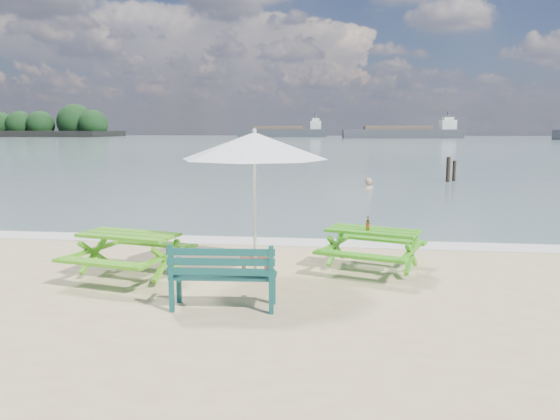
# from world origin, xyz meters

# --- Properties ---
(sea) EXTENTS (300.00, 300.00, 0.00)m
(sea) POSITION_xyz_m (0.00, 85.00, 0.00)
(sea) COLOR slate
(sea) RESTS_ON ground
(foam_strip) EXTENTS (22.00, 0.90, 0.01)m
(foam_strip) POSITION_xyz_m (0.00, 4.60, 0.01)
(foam_strip) COLOR silver
(foam_strip) RESTS_ON ground
(picnic_table_left) EXTENTS (2.08, 2.22, 0.81)m
(picnic_table_left) POSITION_xyz_m (-2.13, 1.20, 0.39)
(picnic_table_left) COLOR #489E18
(picnic_table_left) RESTS_ON ground
(picnic_table_right) EXTENTS (2.15, 2.27, 0.79)m
(picnic_table_right) POSITION_xyz_m (2.14, 2.24, 0.38)
(picnic_table_right) COLOR #389616
(picnic_table_right) RESTS_ON ground
(park_bench) EXTENTS (1.58, 0.63, 0.95)m
(park_bench) POSITION_xyz_m (-0.13, -0.15, 0.29)
(park_bench) COLOR #0F413F
(park_bench) RESTS_ON ground
(side_table) EXTENTS (0.63, 0.63, 0.34)m
(side_table) POSITION_xyz_m (0.04, 1.65, 0.18)
(side_table) COLOR brown
(side_table) RESTS_ON ground
(patio_umbrella) EXTENTS (3.13, 3.13, 2.56)m
(patio_umbrella) POSITION_xyz_m (0.04, 1.65, 2.33)
(patio_umbrella) COLOR silver
(patio_umbrella) RESTS_ON ground
(beer_bottle) EXTENTS (0.07, 0.07, 0.27)m
(beer_bottle) POSITION_xyz_m (2.04, 2.17, 0.87)
(beer_bottle) COLOR #905615
(beer_bottle) RESTS_ON picnic_table_right
(swimmer) EXTENTS (0.72, 0.57, 1.75)m
(swimmer) POSITION_xyz_m (2.54, 16.36, -0.42)
(swimmer) COLOR tan
(swimmer) RESTS_ON ground
(mooring_pilings) EXTENTS (0.59, 0.79, 1.42)m
(mooring_pilings) POSITION_xyz_m (6.67, 19.85, 0.47)
(mooring_pilings) COLOR black
(mooring_pilings) RESTS_ON ground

